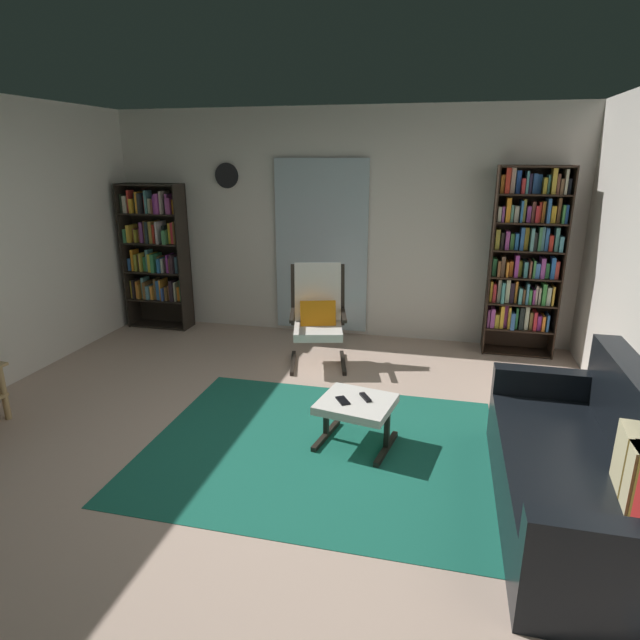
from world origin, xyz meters
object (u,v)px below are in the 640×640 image
object	(u,v)px
bookshelf_near_sofa	(525,258)
wall_clock	(227,176)
ottoman	(356,408)
tv_remote	(365,397)
bookshelf_near_tv	(156,252)
leather_sofa	(590,475)
lounge_armchair	(318,312)
cell_phone	(343,401)

from	to	relation	value
bookshelf_near_sofa	wall_clock	world-z (taller)	wall_clock
ottoman	tv_remote	size ratio (longest dim) A/B	4.17
bookshelf_near_tv	leather_sofa	size ratio (longest dim) A/B	0.95
lounge_armchair	tv_remote	size ratio (longest dim) A/B	7.10
bookshelf_near_tv	bookshelf_near_sofa	distance (m)	4.27
bookshelf_near_tv	tv_remote	bearing A→B (deg)	-37.49
tv_remote	wall_clock	bearing A→B (deg)	99.12
leather_sofa	bookshelf_near_sofa	bearing A→B (deg)	91.36
lounge_armchair	wall_clock	size ratio (longest dim) A/B	3.53
leather_sofa	wall_clock	distance (m)	4.85
ottoman	tv_remote	xyz separation A→B (m)	(0.06, 0.05, 0.07)
bookshelf_near_sofa	ottoman	bearing A→B (deg)	-120.60
tv_remote	bookshelf_near_tv	bearing A→B (deg)	111.77
lounge_armchair	tv_remote	xyz separation A→B (m)	(0.73, -1.53, -0.16)
bookshelf_near_sofa	leather_sofa	bearing A→B (deg)	-88.64
bookshelf_near_tv	leather_sofa	xyz separation A→B (m)	(4.34, -2.87, -0.63)
cell_phone	wall_clock	distance (m)	3.49
bookshelf_near_sofa	ottoman	xyz separation A→B (m)	(-1.38, -2.34, -0.75)
bookshelf_near_sofa	lounge_armchair	size ratio (longest dim) A/B	1.94
tv_remote	cell_phone	distance (m)	0.18
bookshelf_near_tv	tv_remote	xyz separation A→B (m)	(2.95, -2.26, -0.58)
wall_clock	bookshelf_near_sofa	bearing A→B (deg)	-2.70
bookshelf_near_tv	bookshelf_near_sofa	xyz separation A→B (m)	(4.27, 0.03, 0.10)
lounge_armchair	ottoman	bearing A→B (deg)	-66.99
ottoman	cell_phone	xyz separation A→B (m)	(-0.09, -0.04, 0.07)
bookshelf_near_sofa	cell_phone	world-z (taller)	bookshelf_near_sofa
bookshelf_near_sofa	wall_clock	xyz separation A→B (m)	(-3.37, 0.16, 0.80)
bookshelf_near_tv	wall_clock	xyz separation A→B (m)	(0.90, 0.19, 0.90)
leather_sofa	tv_remote	distance (m)	1.52
lounge_armchair	ottoman	size ratio (longest dim) A/B	1.70
leather_sofa	cell_phone	world-z (taller)	leather_sofa
bookshelf_near_sofa	bookshelf_near_tv	bearing A→B (deg)	-179.58
tv_remote	ottoman	bearing A→B (deg)	-171.94
wall_clock	lounge_armchair	bearing A→B (deg)	-34.91
leather_sofa	bookshelf_near_tv	bearing A→B (deg)	146.51
ottoman	wall_clock	xyz separation A→B (m)	(-1.99, 2.50, 1.55)
bookshelf_near_sofa	leather_sofa	world-z (taller)	bookshelf_near_sofa
bookshelf_near_tv	cell_phone	distance (m)	3.69
ottoman	leather_sofa	bearing A→B (deg)	-21.20
ottoman	wall_clock	size ratio (longest dim) A/B	2.07
bookshelf_near_sofa	ottoman	size ratio (longest dim) A/B	3.30
bookshelf_near_tv	cell_phone	bearing A→B (deg)	-40.01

